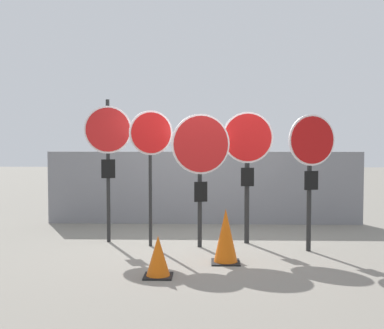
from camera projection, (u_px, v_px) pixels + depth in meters
name	position (u px, v px, depth m)	size (l,w,h in m)	color
ground_plane	(203.00, 247.00, 8.29)	(40.00, 40.00, 0.00)	gray
fence_back	(204.00, 188.00, 10.41)	(6.12, 0.12, 1.41)	slate
stop_sign_0	(108.00, 141.00, 8.55)	(0.75, 0.20, 2.31)	black
stop_sign_1	(151.00, 143.00, 8.22)	(0.65, 0.27, 2.12)	black
stop_sign_2	(201.00, 153.00, 8.16)	(0.89, 0.30, 2.06)	black
stop_sign_3	(248.00, 152.00, 8.45)	(0.81, 0.15, 2.10)	black
stop_sign_4	(311.00, 154.00, 7.88)	(0.72, 0.29, 2.04)	black
traffic_cone_0	(158.00, 257.00, 6.54)	(0.35, 0.35, 0.51)	black
traffic_cone_1	(226.00, 236.00, 7.24)	(0.39, 0.39, 0.75)	black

